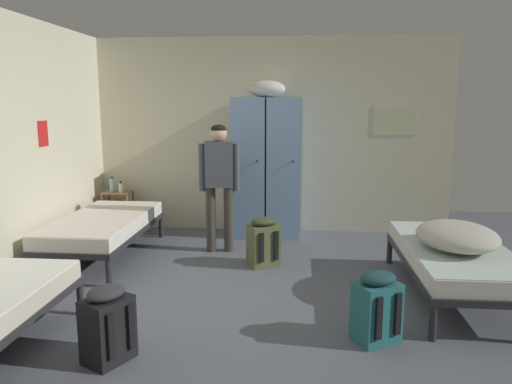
# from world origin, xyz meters

# --- Properties ---
(ground_plane) EXTENTS (7.90, 7.90, 0.00)m
(ground_plane) POSITION_xyz_m (0.00, 0.00, 0.00)
(ground_plane) COLOR #565B66
(room_backdrop) EXTENTS (4.92, 5.00, 2.66)m
(room_backdrop) POSITION_xyz_m (-1.22, 1.25, 1.33)
(room_backdrop) COLOR beige
(room_backdrop) RESTS_ON ground_plane
(locker_bank) EXTENTS (0.90, 0.55, 2.07)m
(locker_bank) POSITION_xyz_m (-0.03, 2.19, 0.97)
(locker_bank) COLOR #7A9ECC
(locker_bank) RESTS_ON ground_plane
(shelf_unit) EXTENTS (0.38, 0.30, 0.57)m
(shelf_unit) POSITION_xyz_m (-2.10, 2.19, 0.35)
(shelf_unit) COLOR brown
(shelf_unit) RESTS_ON ground_plane
(bed_right) EXTENTS (0.90, 1.90, 0.49)m
(bed_right) POSITION_xyz_m (1.85, 0.19, 0.38)
(bed_right) COLOR #28282D
(bed_right) RESTS_ON ground_plane
(bed_left_rear) EXTENTS (0.90, 1.90, 0.49)m
(bed_left_rear) POSITION_xyz_m (-1.85, 1.04, 0.38)
(bed_left_rear) COLOR #28282D
(bed_left_rear) RESTS_ON ground_plane
(bedding_heap) EXTENTS (0.70, 0.87, 0.23)m
(bedding_heap) POSITION_xyz_m (1.83, 0.10, 0.61)
(bedding_heap) COLOR #B7B2A8
(bedding_heap) RESTS_ON bed_right
(person_traveler) EXTENTS (0.48, 0.23, 1.53)m
(person_traveler) POSITION_xyz_m (-0.54, 1.40, 0.92)
(person_traveler) COLOR #3D3833
(person_traveler) RESTS_ON ground_plane
(water_bottle) EXTENTS (0.06, 0.06, 0.21)m
(water_bottle) POSITION_xyz_m (-2.18, 2.21, 0.67)
(water_bottle) COLOR #B2DBEA
(water_bottle) RESTS_ON shelf_unit
(lotion_bottle) EXTENTS (0.06, 0.06, 0.16)m
(lotion_bottle) POSITION_xyz_m (-2.03, 2.15, 0.64)
(lotion_bottle) COLOR white
(lotion_bottle) RESTS_ON shelf_unit
(backpack_teal) EXTENTS (0.40, 0.41, 0.55)m
(backpack_teal) POSITION_xyz_m (0.99, -0.77, 0.26)
(backpack_teal) COLOR #23666B
(backpack_teal) RESTS_ON ground_plane
(backpack_olive) EXTENTS (0.40, 0.41, 0.55)m
(backpack_olive) POSITION_xyz_m (0.02, 0.92, 0.26)
(backpack_olive) COLOR #566038
(backpack_olive) RESTS_ON ground_plane
(backpack_black) EXTENTS (0.41, 0.40, 0.55)m
(backpack_black) POSITION_xyz_m (-0.91, -1.23, 0.26)
(backpack_black) COLOR black
(backpack_black) RESTS_ON ground_plane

